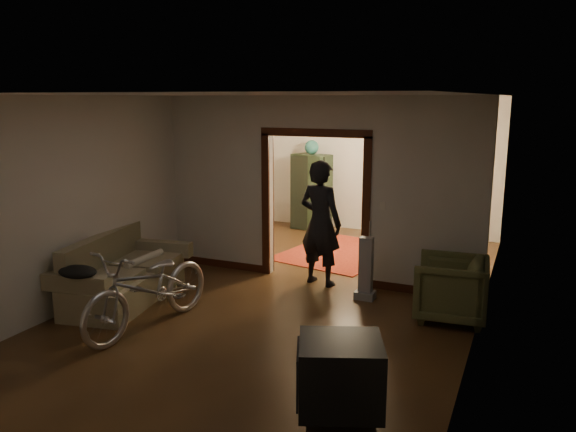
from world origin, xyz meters
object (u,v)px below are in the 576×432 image
Objects in this scene: person at (320,223)px; sofa at (125,269)px; bicycle at (149,287)px; armchair at (451,289)px; locker at (311,192)px; desk at (413,226)px.

sofa is at bearing 50.78° from person.
bicycle is 2.77m from person.
armchair is (3.29, 1.79, -0.12)m from bicycle.
bicycle is 1.25× the size of locker.
sofa is 1.23× the size of locker.
bicycle reaches higher than sofa.
person is 1.18× the size of locker.
person is at bearing -112.11° from armchair.
bicycle is 2.27× the size of desk.
bicycle is 5.76m from locker.
armchair is at bearing -30.34° from locker.
sofa is 4.37m from armchair.
person is (1.29, 2.41, 0.42)m from bicycle.
person is (2.22, 1.75, 0.49)m from sofa.
locker reaches higher than armchair.
armchair is 0.55× the size of locker.
desk is (-1.23, 3.68, -0.08)m from armchair.
armchair reaches higher than desk.
sofa is 5.66m from desk.
person is at bearing 69.73° from bicycle.
person is at bearing 27.83° from sofa.
locker is 2.29m from desk.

